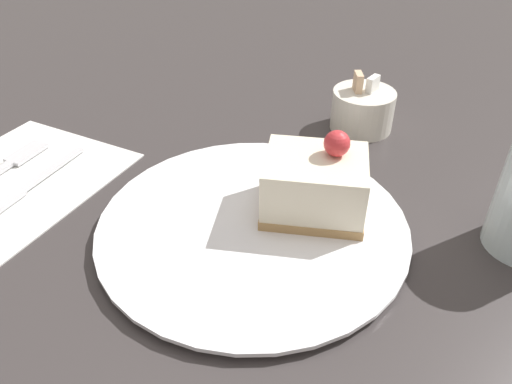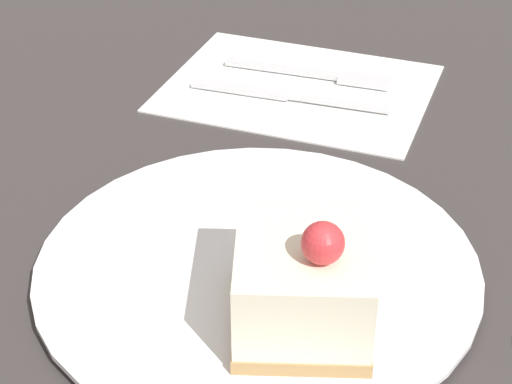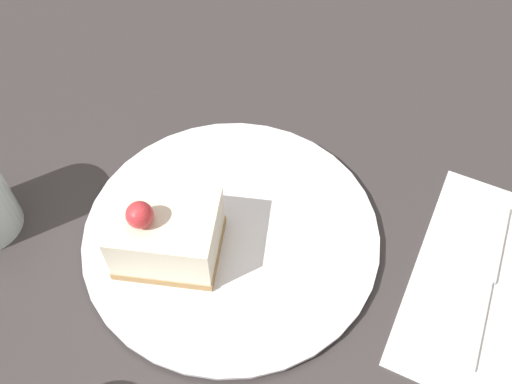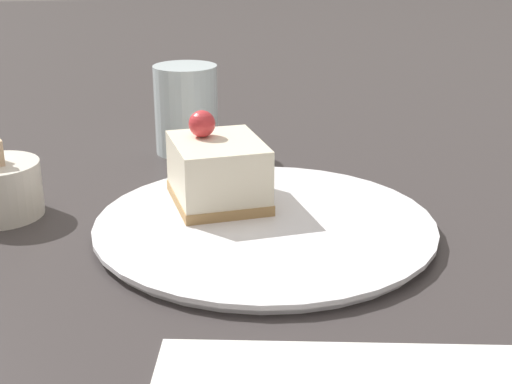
# 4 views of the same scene
# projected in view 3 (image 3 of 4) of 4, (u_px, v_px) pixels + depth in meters

# --- Properties ---
(ground_plane) EXTENTS (4.00, 4.00, 0.00)m
(ground_plane) POSITION_uv_depth(u_px,v_px,m) (214.00, 201.00, 0.58)
(ground_plane) COLOR #383333
(plate) EXTENTS (0.28, 0.28, 0.01)m
(plate) POSITION_uv_depth(u_px,v_px,m) (231.00, 234.00, 0.55)
(plate) COLOR white
(plate) RESTS_ON ground_plane
(cake_slice) EXTENTS (0.10, 0.09, 0.08)m
(cake_slice) POSITION_uv_depth(u_px,v_px,m) (166.00, 233.00, 0.51)
(cake_slice) COLOR #AD8451
(cake_slice) RESTS_ON plate
(knife) EXTENTS (0.04, 0.18, 0.00)m
(knife) POSITION_uv_depth(u_px,v_px,m) (491.00, 266.00, 0.53)
(knife) COLOR silver
(knife) RESTS_ON napkin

